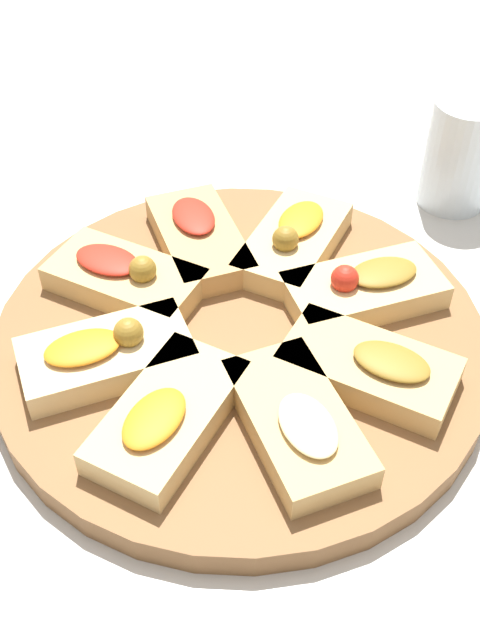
{
  "coord_description": "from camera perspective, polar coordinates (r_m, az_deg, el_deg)",
  "views": [
    {
      "loc": [
        -0.28,
        0.31,
        0.45
      ],
      "look_at": [
        0.0,
        0.0,
        0.03
      ],
      "focal_mm": 42.0,
      "sensor_mm": 36.0,
      "label": 1
    }
  ],
  "objects": [
    {
      "name": "focaccia_slice_5",
      "position": [
        0.52,
        -5.57,
        -7.28
      ],
      "size": [
        0.09,
        0.14,
        0.03
      ],
      "color": "#DBB775",
      "rests_on": "serving_board"
    },
    {
      "name": "focaccia_slice_0",
      "position": [
        0.62,
        9.44,
        2.41
      ],
      "size": [
        0.12,
        0.14,
        0.04
      ],
      "color": "#DBB775",
      "rests_on": "serving_board"
    },
    {
      "name": "focaccia_slice_1",
      "position": [
        0.66,
        4.08,
        6.03
      ],
      "size": [
        0.1,
        0.14,
        0.04
      ],
      "color": "#DBB775",
      "rests_on": "serving_board"
    },
    {
      "name": "focaccia_slice_6",
      "position": [
        0.52,
        4.41,
        -7.72
      ],
      "size": [
        0.14,
        0.11,
        0.03
      ],
      "color": "tan",
      "rests_on": "serving_board"
    },
    {
      "name": "focaccia_slice_4",
      "position": [
        0.57,
        -10.19,
        -2.56
      ],
      "size": [
        0.11,
        0.14,
        0.04
      ],
      "color": "#E5C689",
      "rests_on": "serving_board"
    },
    {
      "name": "ground_plane",
      "position": [
        0.61,
        -0.0,
        -2.28
      ],
      "size": [
        3.0,
        3.0,
        0.0
      ],
      "primitive_type": "plane",
      "color": "beige"
    },
    {
      "name": "water_glass",
      "position": [
        0.77,
        16.43,
        12.06
      ],
      "size": [
        0.07,
        0.07,
        0.11
      ],
      "primitive_type": "cylinder",
      "color": "silver",
      "rests_on": "ground_plane"
    },
    {
      "name": "serving_board",
      "position": [
        0.6,
        -0.0,
        -1.53
      ],
      "size": [
        0.39,
        0.39,
        0.02
      ],
      "primitive_type": "cylinder",
      "color": "brown",
      "rests_on": "ground_plane"
    },
    {
      "name": "focaccia_slice_7",
      "position": [
        0.56,
        9.89,
        -3.56
      ],
      "size": [
        0.14,
        0.09,
        0.03
      ],
      "color": "tan",
      "rests_on": "serving_board"
    },
    {
      "name": "focaccia_slice_2",
      "position": [
        0.66,
        -3.15,
        6.27
      ],
      "size": [
        0.14,
        0.12,
        0.03
      ],
      "color": "tan",
      "rests_on": "serving_board"
    },
    {
      "name": "focaccia_slice_3",
      "position": [
        0.63,
        -8.77,
        3.25
      ],
      "size": [
        0.14,
        0.1,
        0.04
      ],
      "color": "tan",
      "rests_on": "serving_board"
    }
  ]
}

